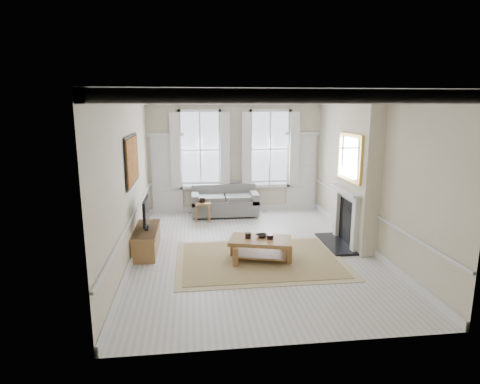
{
  "coord_description": "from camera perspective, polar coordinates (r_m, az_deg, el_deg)",
  "views": [
    {
      "loc": [
        -1.29,
        -8.37,
        3.19
      ],
      "look_at": [
        -0.22,
        0.52,
        1.25
      ],
      "focal_mm": 30.0,
      "sensor_mm": 36.0,
      "label": 1
    }
  ],
  "objects": [
    {
      "name": "left_wall",
      "position": [
        8.61,
        -15.5,
        1.8
      ],
      "size": [
        0.0,
        7.2,
        7.2
      ],
      "primitive_type": "plane",
      "rotation": [
        1.57,
        0.0,
        1.57
      ],
      "color": "beige",
      "rests_on": "floor"
    },
    {
      "name": "ceramic_pot_a",
      "position": [
        8.4,
        1.15,
        -6.21
      ],
      "size": [
        0.12,
        0.12,
        0.12
      ],
      "primitive_type": "cylinder",
      "color": "black",
      "rests_on": "coffee_table"
    },
    {
      "name": "tv",
      "position": [
        8.99,
        -13.19,
        -2.69
      ],
      "size": [
        0.08,
        0.9,
        0.68
      ],
      "color": "black",
      "rests_on": "tv_stand"
    },
    {
      "name": "tv_stand",
      "position": [
        9.18,
        -13.13,
        -6.69
      ],
      "size": [
        0.48,
        1.49,
        0.53
      ],
      "primitive_type": "cube",
      "color": "olive",
      "rests_on": "floor"
    },
    {
      "name": "ceramic_pot_b",
      "position": [
        8.38,
        4.32,
        -6.39
      ],
      "size": [
        0.13,
        0.13,
        0.1
      ],
      "primitive_type": "cylinder",
      "color": "black",
      "rests_on": "coffee_table"
    },
    {
      "name": "mirror",
      "position": [
        9.33,
        15.3,
        4.77
      ],
      "size": [
        0.06,
        1.26,
        1.06
      ],
      "primitive_type": "cube",
      "color": "gold",
      "rests_on": "chimney_breast"
    },
    {
      "name": "door_left",
      "position": [
        12.13,
        -10.34,
        2.35
      ],
      "size": [
        0.9,
        0.08,
        2.3
      ],
      "primitive_type": "cube",
      "color": "silver",
      "rests_on": "floor"
    },
    {
      "name": "back_wall",
      "position": [
        12.13,
        -0.69,
        5.18
      ],
      "size": [
        5.2,
        0.0,
        5.2
      ],
      "primitive_type": "plane",
      "rotation": [
        1.57,
        0.0,
        0.0
      ],
      "color": "beige",
      "rests_on": "floor"
    },
    {
      "name": "hearth",
      "position": [
        9.71,
        13.47,
        -7.15
      ],
      "size": [
        0.55,
        1.5,
        0.05
      ],
      "primitive_type": "cube",
      "color": "black",
      "rests_on": "floor"
    },
    {
      "name": "right_wall",
      "position": [
        9.35,
        17.86,
        2.46
      ],
      "size": [
        0.0,
        7.2,
        7.2
      ],
      "primitive_type": "plane",
      "rotation": [
        1.57,
        0.0,
        -1.57
      ],
      "color": "beige",
      "rests_on": "floor"
    },
    {
      "name": "fireplace",
      "position": [
        9.58,
        14.8,
        -3.06
      ],
      "size": [
        0.21,
        1.45,
        1.33
      ],
      "color": "silver",
      "rests_on": "floor"
    },
    {
      "name": "window_left",
      "position": [
        12.0,
        -5.68,
        6.0
      ],
      "size": [
        1.26,
        0.2,
        2.2
      ],
      "primitive_type": null,
      "color": "#B2BCC6",
      "rests_on": "back_wall"
    },
    {
      "name": "rug",
      "position": [
        8.57,
        2.86,
        -9.57
      ],
      "size": [
        3.5,
        2.6,
        0.02
      ],
      "primitive_type": "cube",
      "color": "olive",
      "rests_on": "floor"
    },
    {
      "name": "window_right",
      "position": [
        12.22,
        4.27,
        6.14
      ],
      "size": [
        1.26,
        0.2,
        2.2
      ],
      "primitive_type": null,
      "color": "#B2BCC6",
      "rests_on": "back_wall"
    },
    {
      "name": "painting",
      "position": [
        8.84,
        -15.09,
        4.39
      ],
      "size": [
        0.05,
        1.66,
        1.06
      ],
      "primitive_type": "cube",
      "color": "#B2681E",
      "rests_on": "left_wall"
    },
    {
      "name": "coffee_table",
      "position": [
        8.43,
        2.89,
        -7.17
      ],
      "size": [
        1.41,
        1.04,
        0.47
      ],
      "rotation": [
        0.0,
        0.0,
        -0.27
      ],
      "color": "olive",
      "rests_on": "rug"
    },
    {
      "name": "ceiling",
      "position": [
        8.47,
        1.97,
        13.63
      ],
      "size": [
        7.2,
        7.2,
        0.0
      ],
      "primitive_type": "plane",
      "rotation": [
        3.14,
        0.0,
        0.0
      ],
      "color": "white",
      "rests_on": "back_wall"
    },
    {
      "name": "chimney_breast",
      "position": [
        9.46,
        16.39,
        2.66
      ],
      "size": [
        0.35,
        1.7,
        3.38
      ],
      "primitive_type": "cube",
      "color": "beige",
      "rests_on": "floor"
    },
    {
      "name": "door_right",
      "position": [
        12.56,
        8.69,
        2.74
      ],
      "size": [
        0.9,
        0.08,
        2.3
      ],
      "primitive_type": "cube",
      "color": "silver",
      "rests_on": "floor"
    },
    {
      "name": "bowl",
      "position": [
        8.5,
        3.12,
        -6.23
      ],
      "size": [
        0.29,
        0.29,
        0.06
      ],
      "primitive_type": "imported",
      "rotation": [
        0.0,
        0.0,
        0.27
      ],
      "color": "black",
      "rests_on": "coffee_table"
    },
    {
      "name": "floor",
      "position": [
        9.05,
        1.81,
        -8.42
      ],
      "size": [
        7.2,
        7.2,
        0.0
      ],
      "primitive_type": "plane",
      "color": "#B7B5AD",
      "rests_on": "ground"
    },
    {
      "name": "side_table",
      "position": [
        11.29,
        -5.36,
        -2.0
      ],
      "size": [
        0.48,
        0.48,
        0.53
      ],
      "rotation": [
        0.0,
        0.0,
        0.12
      ],
      "color": "olive",
      "rests_on": "floor"
    },
    {
      "name": "sofa",
      "position": [
        11.86,
        -2.2,
        -1.56
      ],
      "size": [
        1.92,
        0.94,
        0.88
      ],
      "color": "#62625F",
      "rests_on": "floor"
    }
  ]
}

